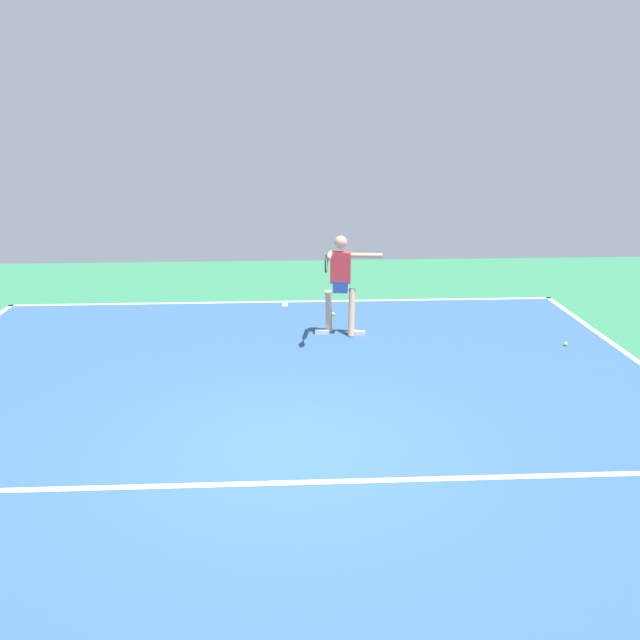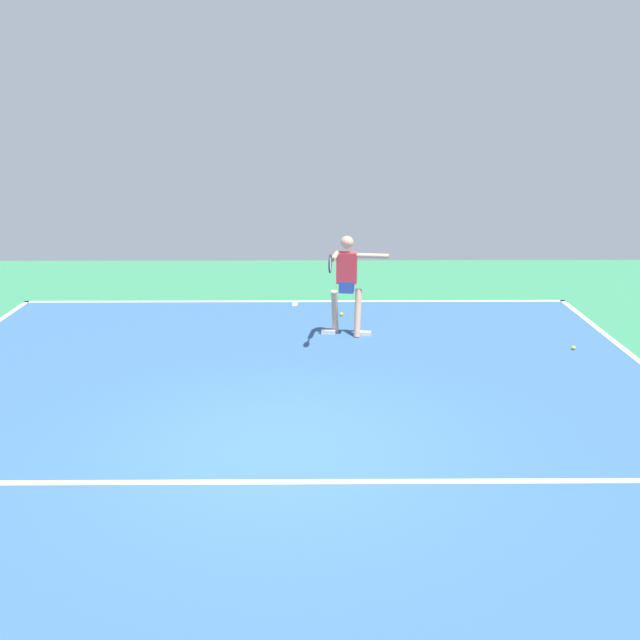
# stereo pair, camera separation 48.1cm
# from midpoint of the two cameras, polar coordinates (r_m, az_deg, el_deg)

# --- Properties ---
(ground_plane) EXTENTS (21.64, 21.64, 0.00)m
(ground_plane) POSITION_cam_midpoint_polar(r_m,az_deg,el_deg) (8.79, -3.89, -9.71)
(ground_plane) COLOR #2D754C
(court_surface) EXTENTS (10.99, 13.44, 0.00)m
(court_surface) POSITION_cam_midpoint_polar(r_m,az_deg,el_deg) (8.79, -3.89, -9.69)
(court_surface) COLOR #2D5484
(court_surface) RESTS_ON ground_plane
(court_line_baseline_near) EXTENTS (10.99, 0.10, 0.01)m
(court_line_baseline_near) POSITION_cam_midpoint_polar(r_m,az_deg,el_deg) (15.07, -3.64, 1.41)
(court_line_baseline_near) COLOR white
(court_line_baseline_near) RESTS_ON ground_plane
(court_line_service) EXTENTS (8.24, 0.10, 0.01)m
(court_line_service) POSITION_cam_midpoint_polar(r_m,az_deg,el_deg) (8.02, -3.96, -12.36)
(court_line_service) COLOR white
(court_line_service) RESTS_ON ground_plane
(court_line_centre_mark) EXTENTS (0.10, 0.30, 0.01)m
(court_line_centre_mark) POSITION_cam_midpoint_polar(r_m,az_deg,el_deg) (14.88, -3.64, 1.22)
(court_line_centre_mark) COLOR white
(court_line_centre_mark) RESTS_ON ground_plane
(tennis_player) EXTENTS (1.13, 1.20, 1.74)m
(tennis_player) POSITION_cam_midpoint_polar(r_m,az_deg,el_deg) (12.61, 0.50, 3.16)
(tennis_player) COLOR tan
(tennis_player) RESTS_ON ground_plane
(tennis_ball_by_sideline) EXTENTS (0.07, 0.07, 0.07)m
(tennis_ball_by_sideline) POSITION_cam_midpoint_polar(r_m,az_deg,el_deg) (12.85, 17.31, -1.78)
(tennis_ball_by_sideline) COLOR yellow
(tennis_ball_by_sideline) RESTS_ON ground_plane
(tennis_ball_near_player) EXTENTS (0.07, 0.07, 0.07)m
(tennis_ball_near_player) POSITION_cam_midpoint_polar(r_m,az_deg,el_deg) (14.03, 0.02, 0.45)
(tennis_ball_near_player) COLOR #CCE033
(tennis_ball_near_player) RESTS_ON ground_plane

